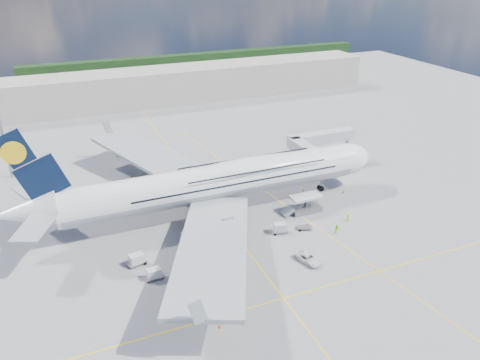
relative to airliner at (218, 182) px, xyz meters
name	(u,v)px	position (x,y,z in m)	size (l,w,h in m)	color
ground	(235,235)	(-0.26, -10.00, -6.87)	(300.00, 300.00, 0.00)	gray
taxi_line_main	(235,235)	(-0.26, -10.00, -6.86)	(0.25, 220.00, 0.01)	yellow
taxi_line_cross	(284,298)	(-0.26, -30.00, -6.86)	(120.00, 0.25, 0.01)	yellow
taxi_line_diag	(277,199)	(13.74, 0.00, -6.86)	(0.25, 100.00, 0.01)	yellow
airliner	(218,182)	(0.00, 0.00, 0.00)	(77.26, 79.15, 23.71)	white
jet_bridge	(316,144)	(29.55, 10.94, -0.02)	(18.80, 12.10, 8.50)	#B7B7BC
cargo_loader	(305,206)	(16.56, -7.11, -5.62)	(8.53, 3.20, 3.67)	silver
light_mast	(1,125)	(-40.26, 35.00, 6.34)	(3.00, 0.70, 25.50)	gray
terminal	(135,88)	(-0.26, 85.00, -0.87)	(180.00, 16.00, 12.00)	#B2AD9E
tree_line	(202,62)	(39.74, 130.00, -2.87)	(160.00, 6.00, 8.00)	#193814
dolly_row_a	(137,259)	(-19.58, -12.28, -5.76)	(3.58, 2.52, 2.05)	gray
dolly_row_b	(211,280)	(-9.34, -21.72, -6.49)	(3.71, 2.82, 0.48)	gray
dolly_row_c	(188,237)	(-9.33, -8.92, -5.80)	(3.23, 1.87, 1.98)	gray
dolly_back	(154,274)	(-17.70, -17.35, -5.83)	(3.12, 1.75, 1.93)	gray
dolly_nose_far	(280,228)	(7.94, -12.54, -5.79)	(3.46, 2.32, 2.01)	gray
dolly_nose_near	(304,227)	(12.92, -13.13, -6.53)	(3.33, 2.63, 0.43)	gray
baggage_tug	(236,254)	(-2.97, -16.97, -6.11)	(2.99, 1.98, 1.72)	silver
catering_truck_inner	(176,181)	(-5.17, 13.71, -4.92)	(7.20, 3.58, 4.12)	gray
catering_truck_outer	(127,146)	(-11.61, 39.72, -4.87)	(7.35, 3.18, 4.30)	gray
service_van	(308,258)	(8.10, -23.02, -6.15)	(2.39, 5.17, 1.44)	white
crew_nose	(303,190)	(20.53, 0.55, -6.11)	(0.55, 0.36, 1.52)	#DBFB1A
crew_loader	(337,229)	(17.86, -17.11, -5.86)	(0.98, 0.76, 2.01)	#A4FF1A
crew_wing	(152,275)	(-18.07, -17.22, -6.07)	(0.94, 0.39, 1.60)	#AEEE19
crew_van	(348,217)	(22.69, -13.82, -6.06)	(0.79, 0.51, 1.62)	#B6F319
crew_tug	(237,285)	(-6.08, -25.14, -6.02)	(1.09, 0.63, 1.69)	#C2F019
cone_nose	(343,192)	(28.88, -3.03, -6.58)	(0.47, 0.47, 0.60)	#FF520D
cone_wing_left_inner	(163,196)	(-9.17, 10.86, -6.59)	(0.46, 0.46, 0.58)	#FF520D
cone_wing_left_outer	(132,176)	(-13.64, 23.79, -6.64)	(0.38, 0.38, 0.48)	#FF520D
cone_wing_right_inner	(202,232)	(-6.01, -6.98, -6.56)	(0.50, 0.50, 0.64)	#FF520D
cone_wing_right_outer	(219,326)	(-11.75, -32.17, -6.61)	(0.43, 0.43, 0.54)	#FF520D
cone_tail	(45,227)	(-33.91, 6.84, -6.59)	(0.45, 0.45, 0.57)	#FF520D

